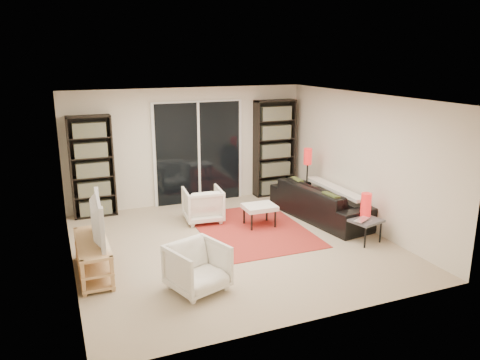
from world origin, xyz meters
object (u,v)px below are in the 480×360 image
object	(u,v)px
sofa	(322,202)
armchair_back	(203,205)
bookshelf_right	(274,148)
tv_stand	(93,257)
side_table	(364,221)
floor_lamp	(308,163)
armchair_front	(198,267)
bookshelf_left	(92,167)
ottoman	(260,208)

from	to	relation	value
sofa	armchair_back	world-z (taller)	sofa
bookshelf_right	tv_stand	size ratio (longest dim) A/B	1.58
bookshelf_right	sofa	world-z (taller)	bookshelf_right
side_table	floor_lamp	distance (m)	2.11
armchair_front	side_table	size ratio (longest dim) A/B	1.20
tv_stand	armchair_front	distance (m)	1.60
armchair_back	side_table	size ratio (longest dim) A/B	1.20
tv_stand	armchair_front	bearing A→B (deg)	-39.37
bookshelf_left	sofa	size ratio (longest dim) A/B	0.87
bookshelf_left	armchair_back	bearing A→B (deg)	-30.38
tv_stand	ottoman	world-z (taller)	tv_stand
bookshelf_left	armchair_front	distance (m)	3.78
tv_stand	side_table	distance (m)	4.32
bookshelf_left	armchair_back	world-z (taller)	bookshelf_left
sofa	armchair_back	size ratio (longest dim) A/B	3.19
bookshelf_left	side_table	distance (m)	5.08
armchair_back	ottoman	distance (m)	1.08
tv_stand	ottoman	xyz separation A→B (m)	(3.00, 0.87, 0.08)
armchair_back	floor_lamp	distance (m)	2.33
armchair_back	ottoman	bearing A→B (deg)	149.18
side_table	floor_lamp	xyz separation A→B (m)	(0.09, 2.04, 0.55)
bookshelf_left	armchair_back	distance (m)	2.23
bookshelf_left	floor_lamp	bearing A→B (deg)	-13.94
armchair_back	bookshelf_left	bearing A→B (deg)	-24.87
armchair_front	tv_stand	bearing A→B (deg)	121.69
ottoman	bookshelf_left	bearing A→B (deg)	147.62
bookshelf_left	ottoman	size ratio (longest dim) A/B	3.34
bookshelf_left	sofa	bearing A→B (deg)	-24.01
armchair_back	sofa	bearing A→B (deg)	167.50
armchair_front	bookshelf_left	bearing A→B (deg)	85.88
tv_stand	sofa	distance (m)	4.35
tv_stand	bookshelf_right	bearing A→B (deg)	32.04
bookshelf_right	floor_lamp	distance (m)	1.06
bookshelf_left	tv_stand	xyz separation A→B (m)	(-0.28, -2.59, -0.71)
armchair_front	floor_lamp	distance (m)	4.11
sofa	side_table	bearing A→B (deg)	172.39
sofa	armchair_front	distance (m)	3.55
armchair_back	floor_lamp	world-z (taller)	floor_lamp
bookshelf_right	sofa	distance (m)	1.93
floor_lamp	bookshelf_right	bearing A→B (deg)	103.73
bookshelf_right	armchair_back	distance (m)	2.39
sofa	ottoman	bearing A→B (deg)	78.97
armchair_back	ottoman	xyz separation A→B (m)	(0.87, -0.64, 0.02)
sofa	floor_lamp	size ratio (longest dim) A/B	1.85
armchair_front	side_table	distance (m)	3.11
sofa	floor_lamp	xyz separation A→B (m)	(0.10, 0.76, 0.58)
tv_stand	armchair_front	world-z (taller)	armchair_front
tv_stand	floor_lamp	xyz separation A→B (m)	(4.38, 1.57, 0.64)
tv_stand	bookshelf_left	bearing A→B (deg)	83.77
bookshelf_left	bookshelf_right	xyz separation A→B (m)	(3.85, -0.00, 0.07)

